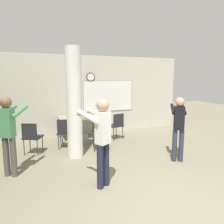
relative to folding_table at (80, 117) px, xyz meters
The scene contains 13 objects.
ground_plane 4.56m from the folding_table, 87.68° to the right, with size 24.00×24.00×0.00m, color gray.
wall_back 0.90m from the folding_table, 69.81° to the left, with size 8.00×0.15×2.80m.
support_pillar 1.80m from the folding_table, 109.08° to the right, with size 0.39×0.39×2.80m.
folding_table is the anchor object (origin of this frame).
bottle_on_table 0.26m from the folding_table, 125.06° to the left, with size 0.07×0.07×0.29m.
waste_bin 0.87m from the folding_table, 95.95° to the right, with size 0.28×0.28×0.30m.
chair_table_right 1.23m from the folding_table, 26.53° to the right, with size 0.52×0.52×0.87m.
chair_table_front 1.28m from the folding_table, 78.62° to the right, with size 0.53×0.53×0.87m.
chair_table_left 1.08m from the folding_table, 128.53° to the right, with size 0.56×0.56×0.87m.
chair_near_pillar 1.86m from the folding_table, 148.31° to the right, with size 0.59×0.59×0.87m.
person_watching_back 2.99m from the folding_table, 133.58° to the right, with size 0.59×0.67×1.67m.
person_playing_front 3.38m from the folding_table, 97.89° to the right, with size 0.57×0.67×1.67m.
person_playing_side 3.34m from the folding_table, 59.36° to the right, with size 0.55×0.66×1.58m.
Camera 1 is at (-2.00, -2.48, 2.06)m, focal length 35.00 mm.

